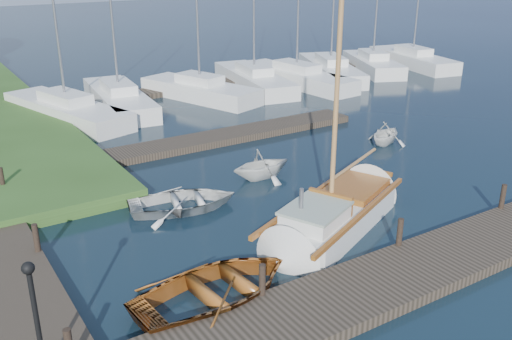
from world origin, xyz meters
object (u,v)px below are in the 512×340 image
mooring_post_4 (36,238)px  mooring_post_3 (503,196)px  mooring_post_2 (400,232)px  marina_boat_0 (66,109)px  marina_boat_4 (296,76)px  marina_boat_7 (413,58)px  tender_a (183,199)px  tender_d (386,131)px  mooring_post_1 (262,280)px  sailboat (335,216)px  marina_boat_1 (119,97)px  lamp_post (34,304)px  marina_boat_3 (254,78)px  marina_boat_2 (200,89)px  marina_boat_6 (373,63)px  marina_boat_5 (331,68)px  dinghy (217,284)px  mooring_post_5 (2,179)px  tender_b (261,162)px

mooring_post_4 → mooring_post_3: bearing=-21.0°
mooring_post_2 → marina_boat_0: marina_boat_0 is taller
mooring_post_4 → marina_boat_4: 23.28m
marina_boat_4 → marina_boat_7: (10.71, 0.41, 0.00)m
tender_a → tender_d: (10.39, 1.39, 0.19)m
mooring_post_1 → sailboat: 4.74m
marina_boat_1 → lamp_post: bearing=162.8°
marina_boat_3 → tender_a: bearing=150.3°
marina_boat_0 → mooring_post_1: bearing=162.6°
mooring_post_3 → marina_boat_3: marina_boat_3 is taller
marina_boat_2 → marina_boat_6: size_ratio=1.20×
tender_a → marina_boat_5: marina_boat_5 is taller
lamp_post → dinghy: 4.50m
mooring_post_5 → marina_boat_6: (25.77, 9.42, -0.14)m
lamp_post → marina_boat_6: bearing=36.0°
mooring_post_2 → tender_d: bearing=47.7°
mooring_post_3 → marina_boat_7: (16.46, 19.20, -0.13)m
tender_b → marina_boat_6: bearing=-52.6°
marina_boat_2 → marina_boat_4: 6.77m
mooring_post_3 → tender_b: size_ratio=0.35×
mooring_post_4 → sailboat: (8.14, -2.72, -0.36)m
mooring_post_5 → marina_boat_4: marina_boat_4 is taller
mooring_post_1 → dinghy: 1.13m
mooring_post_2 → marina_boat_6: (17.27, 19.42, -0.14)m
tender_b → marina_boat_0: size_ratio=0.20×
mooring_post_5 → marina_boat_1: bearing=51.5°
mooring_post_4 → mooring_post_5: same height
marina_boat_3 → mooring_post_2: bearing=168.7°
mooring_post_4 → marina_boat_0: bearing=71.8°
mooring_post_3 → sailboat: bearing=154.8°
mooring_post_1 → sailboat: bearing=28.8°
mooring_post_4 → tender_d: size_ratio=0.38×
sailboat → marina_boat_4: (10.61, 16.51, 0.23)m
mooring_post_4 → sailboat: bearing=-18.5°
mooring_post_2 → marina_boat_1: 19.39m
marina_boat_2 → marina_boat_3: (4.15, 0.85, 0.01)m
marina_boat_2 → marina_boat_7: marina_boat_7 is taller
marina_boat_1 → marina_boat_5: (14.63, 0.15, 0.02)m
dinghy → marina_boat_7: bearing=-60.1°
marina_boat_1 → marina_boat_2: (4.53, -0.59, 0.01)m
mooring_post_4 → marina_boat_5: 26.42m
tender_b → marina_boat_0: 12.32m
mooring_post_2 → mooring_post_4: bearing=149.5°
marina_boat_1 → mooring_post_1: bearing=176.3°
marina_boat_3 → marina_boat_7: 13.34m
mooring_post_5 → tender_d: size_ratio=0.38×
dinghy → tender_b: size_ratio=1.85×
mooring_post_1 → mooring_post_3: 9.00m
marina_boat_6 → mooring_post_1: bearing=155.3°
marina_boat_0 → dinghy: bearing=159.9°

